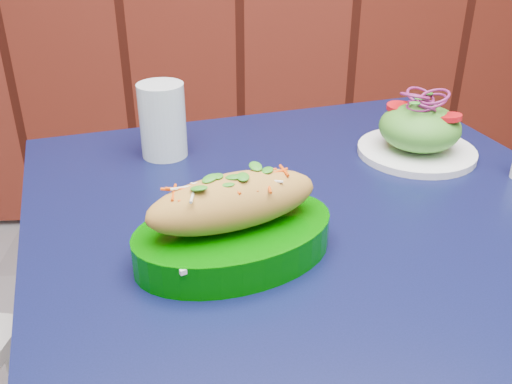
{
  "coord_description": "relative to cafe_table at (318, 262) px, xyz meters",
  "views": [
    {
      "loc": [
        -0.47,
        1.0,
        1.14
      ],
      "look_at": [
        -0.43,
        1.64,
        0.81
      ],
      "focal_mm": 40.0,
      "sensor_mm": 36.0,
      "label": 1
    }
  ],
  "objects": [
    {
      "name": "salad_plate",
      "position": [
        0.19,
        0.18,
        0.13
      ],
      "size": [
        0.2,
        0.2,
        0.11
      ],
      "rotation": [
        0.0,
        0.0,
        -0.12
      ],
      "color": "white",
      "rests_on": "cafe_table"
    },
    {
      "name": "banh_mi_basket",
      "position": [
        -0.12,
        -0.1,
        0.13
      ],
      "size": [
        0.29,
        0.24,
        0.12
      ],
      "rotation": [
        0.0,
        0.0,
        0.38
      ],
      "color": "#015B00",
      "rests_on": "cafe_table"
    },
    {
      "name": "cafe_table",
      "position": [
        0.0,
        0.0,
        0.0
      ],
      "size": [
        0.97,
        0.97,
        0.75
      ],
      "rotation": [
        0.0,
        0.0,
        0.25
      ],
      "color": "black",
      "rests_on": "ground"
    },
    {
      "name": "water_glass",
      "position": [
        -0.23,
        0.21,
        0.15
      ],
      "size": [
        0.08,
        0.08,
        0.12
      ],
      "primitive_type": "cylinder",
      "color": "silver",
      "rests_on": "cafe_table"
    }
  ]
}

